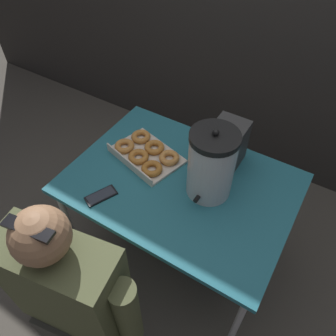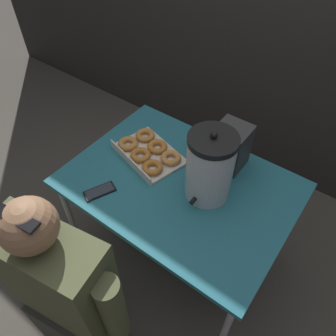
{
  "view_description": "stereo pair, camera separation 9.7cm",
  "coord_description": "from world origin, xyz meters",
  "px_view_note": "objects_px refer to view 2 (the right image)",
  "views": [
    {
      "loc": [
        0.52,
        -0.97,
        1.98
      ],
      "look_at": [
        -0.08,
        0.0,
        0.77
      ],
      "focal_mm": 35.0,
      "sensor_mm": 36.0,
      "label": 1
    },
    {
      "loc": [
        0.6,
        -0.91,
        1.98
      ],
      "look_at": [
        -0.08,
        0.0,
        0.77
      ],
      "focal_mm": 35.0,
      "sensor_mm": 36.0,
      "label": 2
    }
  ],
  "objects_px": {
    "coffee_urn": "(210,167)",
    "cell_phone": "(100,191)",
    "space_heater": "(230,147)",
    "person_seated": "(66,293)",
    "donut_box": "(149,152)"
  },
  "relations": [
    {
      "from": "donut_box",
      "to": "space_heater",
      "type": "height_order",
      "value": "space_heater"
    },
    {
      "from": "donut_box",
      "to": "cell_phone",
      "type": "xyz_separation_m",
      "value": [
        -0.03,
        -0.35,
        -0.02
      ]
    },
    {
      "from": "cell_phone",
      "to": "space_heater",
      "type": "xyz_separation_m",
      "value": [
        0.41,
        0.55,
        0.12
      ]
    },
    {
      "from": "donut_box",
      "to": "person_seated",
      "type": "height_order",
      "value": "person_seated"
    },
    {
      "from": "cell_phone",
      "to": "space_heater",
      "type": "relative_size",
      "value": 0.69
    },
    {
      "from": "cell_phone",
      "to": "space_heater",
      "type": "bearing_deg",
      "value": 77.82
    },
    {
      "from": "space_heater",
      "to": "person_seated",
      "type": "relative_size",
      "value": 0.21
    },
    {
      "from": "donut_box",
      "to": "space_heater",
      "type": "relative_size",
      "value": 1.75
    },
    {
      "from": "coffee_urn",
      "to": "cell_phone",
      "type": "xyz_separation_m",
      "value": [
        -0.43,
        -0.32,
        -0.18
      ]
    },
    {
      "from": "coffee_urn",
      "to": "cell_phone",
      "type": "bearing_deg",
      "value": -143.5
    },
    {
      "from": "coffee_urn",
      "to": "person_seated",
      "type": "relative_size",
      "value": 0.33
    },
    {
      "from": "donut_box",
      "to": "space_heater",
      "type": "bearing_deg",
      "value": 43.55
    },
    {
      "from": "donut_box",
      "to": "person_seated",
      "type": "relative_size",
      "value": 0.36
    },
    {
      "from": "cell_phone",
      "to": "person_seated",
      "type": "bearing_deg",
      "value": -43.24
    },
    {
      "from": "space_heater",
      "to": "person_seated",
      "type": "height_order",
      "value": "person_seated"
    }
  ]
}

